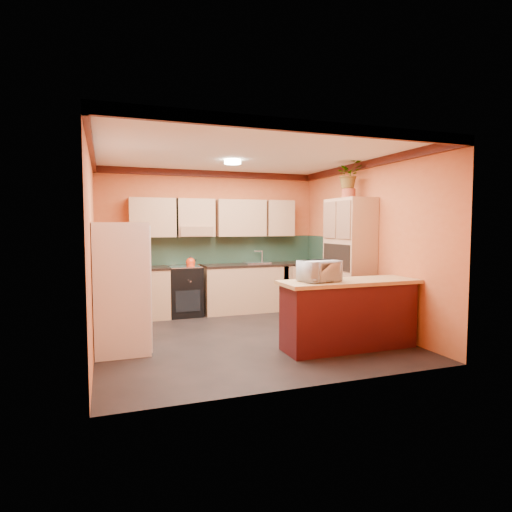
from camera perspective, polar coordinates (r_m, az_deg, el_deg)
The scene contains 15 objects.
room_shell at distance 6.56m, azimuth -2.14°, elevation 7.83°, with size 4.24×4.24×2.72m.
base_cabinets_back at distance 8.11m, azimuth -5.09°, elevation -4.56°, with size 3.65×0.60×0.88m, color tan.
countertop_back at distance 8.06m, azimuth -5.11°, elevation -1.33°, with size 3.65×0.62×0.04m, color black.
stove at distance 7.98m, azimuth -9.45°, elevation -4.64°, with size 0.58×0.58×0.91m, color black.
kettle at distance 7.88m, azimuth -8.72°, elevation -0.75°, with size 0.17×0.17×0.18m, color red, non-canonical shape.
sink at distance 8.28m, azimuth 0.09°, elevation -0.92°, with size 0.48×0.40×0.03m, color silver.
base_cabinets_right at distance 8.05m, azimuth 8.40°, elevation -4.66°, with size 0.60×0.80×0.88m, color tan.
countertop_right at distance 8.00m, azimuth 8.43°, elevation -1.40°, with size 0.62×0.80×0.04m, color black.
fridge at distance 5.84m, azimuth -17.53°, elevation -4.08°, with size 0.68×0.66×1.70m, color white.
pantry at distance 7.20m, azimuth 12.31°, elevation -0.86°, with size 0.48×0.90×2.10m, color tan.
fern_pot at distance 7.23m, azimuth 12.24°, elevation 8.13°, with size 0.22×0.22×0.16m, color #A14027.
fern at distance 7.26m, azimuth 12.28°, elevation 10.59°, with size 0.42×0.36×0.47m, color tan.
breakfast_bar at distance 5.95m, azimuth 12.24°, elevation -7.85°, with size 1.80×0.55×0.88m, color #440F10.
bar_top at distance 5.87m, azimuth 12.31°, elevation -3.40°, with size 1.90×0.65×0.05m, color tan.
microwave at distance 5.62m, azimuth 8.43°, elevation -1.99°, with size 0.50×0.34×0.28m, color white.
Camera 1 is at (-1.95, -5.96, 1.67)m, focal length 30.00 mm.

